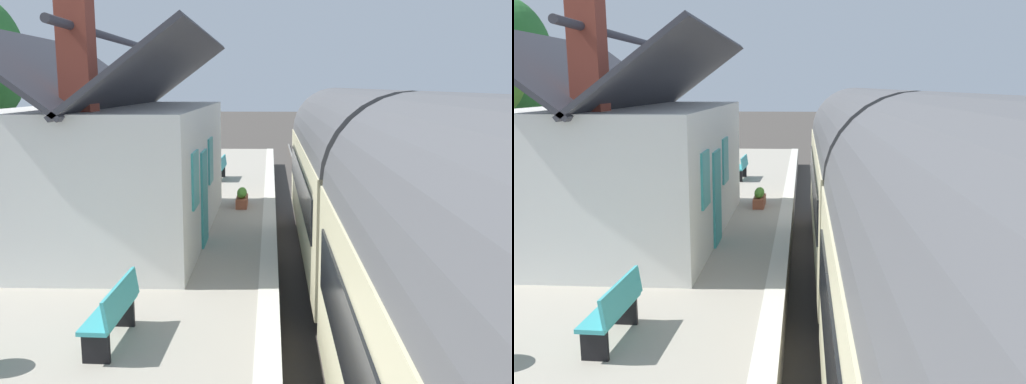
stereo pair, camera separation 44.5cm
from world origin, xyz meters
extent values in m
plane|color=#423D38|center=(0.00, 0.00, 0.00)|extent=(160.00, 160.00, 0.00)
cube|color=#A39B8C|center=(0.00, 4.05, 0.44)|extent=(32.00, 6.09, 0.89)
cube|color=beige|center=(0.00, 1.18, 0.89)|extent=(32.00, 0.36, 0.02)
cube|color=gray|center=(0.00, -1.62, 0.07)|extent=(52.00, 0.08, 0.14)
cube|color=gray|center=(0.00, -0.18, 0.07)|extent=(52.00, 0.08, 0.14)
cube|color=black|center=(-1.88, -0.90, 0.35)|extent=(9.07, 2.29, 0.70)
cube|color=beige|center=(-1.88, -0.90, 1.85)|extent=(9.86, 2.70, 2.30)
cylinder|color=#515154|center=(-1.88, -0.90, 3.00)|extent=(9.86, 2.65, 2.65)
cube|color=black|center=(-1.88, 0.47, 2.14)|extent=(8.38, 0.03, 0.80)
cylinder|color=black|center=(1.08, -0.90, 0.35)|extent=(0.70, 2.16, 0.70)
cylinder|color=black|center=(-4.83, -0.90, 0.35)|extent=(0.70, 2.16, 0.70)
cube|color=black|center=(3.08, -0.90, 2.25)|extent=(0.04, 2.16, 0.90)
cylinder|color=#F2EDCC|center=(3.10, -0.90, 1.27)|extent=(0.06, 0.24, 0.24)
cube|color=red|center=(3.14, -0.90, 0.82)|extent=(0.16, 2.56, 0.24)
cube|color=white|center=(-2.16, 4.69, 2.40)|extent=(7.46, 4.09, 3.03)
cube|color=#38383F|center=(-2.16, 3.67, 4.68)|extent=(7.96, 2.30, 1.74)
cube|color=#38383F|center=(-2.16, 5.71, 4.68)|extent=(7.96, 2.30, 1.74)
cylinder|color=#38383F|center=(-2.16, 4.69, 5.43)|extent=(7.96, 0.16, 0.16)
cube|color=brown|center=(-4.75, 4.69, 5.17)|extent=(0.56, 0.56, 2.50)
cube|color=teal|center=(-3.00, 2.63, 1.94)|extent=(0.90, 0.06, 2.10)
cube|color=teal|center=(-4.40, 2.63, 2.59)|extent=(0.80, 0.05, 1.10)
cube|color=teal|center=(-1.60, 2.63, 2.59)|extent=(0.80, 0.05, 1.10)
cube|color=teal|center=(5.67, 3.11, 1.34)|extent=(1.41, 0.45, 0.06)
cube|color=teal|center=(5.67, 2.93, 1.57)|extent=(1.40, 0.15, 0.40)
cube|color=black|center=(5.12, 3.13, 1.11)|extent=(0.07, 0.36, 0.44)
cube|color=black|center=(6.23, 3.09, 1.11)|extent=(0.07, 0.36, 0.44)
cube|color=teal|center=(-7.96, 3.36, 1.34)|extent=(1.41, 0.45, 0.06)
cube|color=teal|center=(-7.97, 3.18, 1.57)|extent=(1.40, 0.16, 0.40)
cube|color=black|center=(-8.52, 3.38, 1.11)|extent=(0.07, 0.36, 0.44)
cube|color=black|center=(-7.40, 3.34, 1.11)|extent=(0.07, 0.36, 0.44)
cone|color=gray|center=(5.47, 5.06, 1.10)|extent=(0.36, 0.36, 0.42)
cylinder|color=gray|center=(5.47, 5.06, 0.92)|extent=(0.20, 0.20, 0.06)
ellipsoid|color=#2D7233|center=(5.47, 5.06, 1.47)|extent=(0.47, 0.47, 0.55)
cube|color=#9E5138|center=(0.98, 1.99, 1.03)|extent=(1.03, 0.32, 0.28)
ellipsoid|color=#4C8C2D|center=(0.98, 1.99, 1.29)|extent=(0.93, 0.29, 0.29)
camera|label=1|loc=(-15.06, 1.16, 4.40)|focal=39.00mm
camera|label=2|loc=(-15.04, 0.72, 4.40)|focal=39.00mm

